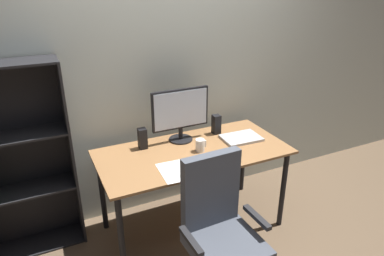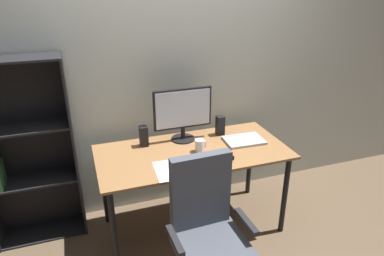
{
  "view_description": "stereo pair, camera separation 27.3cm",
  "coord_description": "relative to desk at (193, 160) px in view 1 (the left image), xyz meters",
  "views": [
    {
      "loc": [
        -1.07,
        -2.23,
        2.02
      ],
      "look_at": [
        0.0,
        0.03,
        0.92
      ],
      "focal_mm": 32.71,
      "sensor_mm": 36.0,
      "label": 1
    },
    {
      "loc": [
        -0.81,
        -2.33,
        2.02
      ],
      "look_at": [
        0.0,
        0.03,
        0.92
      ],
      "focal_mm": 32.71,
      "sensor_mm": 36.0,
      "label": 2
    }
  ],
  "objects": [
    {
      "name": "back_wall",
      "position": [
        0.0,
        0.54,
        0.64
      ],
      "size": [
        6.4,
        0.1,
        2.6
      ],
      "primitive_type": "cube",
      "color": "beige",
      "rests_on": "ground"
    },
    {
      "name": "office_chair",
      "position": [
        -0.14,
        -0.69,
        -0.2
      ],
      "size": [
        0.54,
        0.54,
        1.01
      ],
      "rotation": [
        0.0,
        0.0,
        0.03
      ],
      "color": "#232326",
      "rests_on": "ground"
    },
    {
      "name": "keyboard",
      "position": [
        0.0,
        -0.22,
        0.09
      ],
      "size": [
        0.29,
        0.11,
        0.02
      ],
      "primitive_type": "cube",
      "rotation": [
        0.0,
        0.0,
        -0.01
      ],
      "color": "silver",
      "rests_on": "desk"
    },
    {
      "name": "desk",
      "position": [
        0.0,
        0.0,
        0.0
      ],
      "size": [
        1.51,
        0.73,
        0.74
      ],
      "color": "olive",
      "rests_on": "ground"
    },
    {
      "name": "monitor",
      "position": [
        -0.01,
        0.22,
        0.34
      ],
      "size": [
        0.49,
        0.2,
        0.45
      ],
      "color": "black",
      "rests_on": "desk"
    },
    {
      "name": "speaker_left",
      "position": [
        -0.35,
        0.22,
        0.17
      ],
      "size": [
        0.06,
        0.07,
        0.17
      ],
      "primitive_type": "cube",
      "color": "black",
      "rests_on": "desk"
    },
    {
      "name": "bookshelf",
      "position": [
        -1.24,
        0.37,
        0.09
      ],
      "size": [
        0.68,
        0.28,
        1.5
      ],
      "color": "black",
      "rests_on": "ground"
    },
    {
      "name": "ground_plane",
      "position": [
        0.0,
        0.0,
        -0.66
      ],
      "size": [
        12.0,
        12.0,
        0.0
      ],
      "primitive_type": "plane",
      "color": "brown"
    },
    {
      "name": "paper_sheet",
      "position": [
        -0.25,
        -0.23,
        0.09
      ],
      "size": [
        0.23,
        0.31,
        0.0
      ],
      "primitive_type": "cube",
      "rotation": [
        0.0,
        0.0,
        -0.06
      ],
      "color": "white",
      "rests_on": "desk"
    },
    {
      "name": "mouse",
      "position": [
        0.21,
        -0.2,
        0.1
      ],
      "size": [
        0.07,
        0.1,
        0.03
      ],
      "primitive_type": "cube",
      "rotation": [
        0.0,
        0.0,
        0.17
      ],
      "color": "black",
      "rests_on": "desk"
    },
    {
      "name": "coffee_mug",
      "position": [
        0.05,
        -0.03,
        0.13
      ],
      "size": [
        0.09,
        0.07,
        0.1
      ],
      "color": "white",
      "rests_on": "desk"
    },
    {
      "name": "laptop",
      "position": [
        0.46,
        0.02,
        0.1
      ],
      "size": [
        0.33,
        0.24,
        0.02
      ],
      "primitive_type": "cube",
      "rotation": [
        0.0,
        0.0,
        -0.04
      ],
      "color": "#B7BABC",
      "rests_on": "desk"
    },
    {
      "name": "speaker_right",
      "position": [
        0.33,
        0.22,
        0.17
      ],
      "size": [
        0.06,
        0.07,
        0.17
      ],
      "primitive_type": "cube",
      "color": "black",
      "rests_on": "desk"
    }
  ]
}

